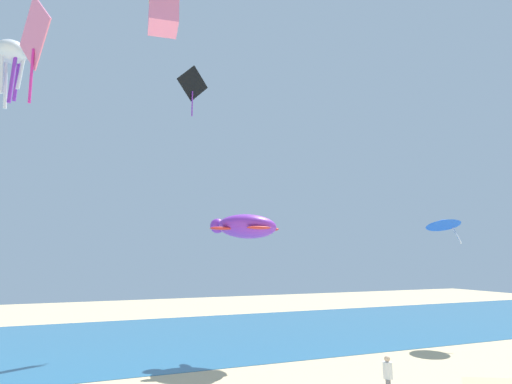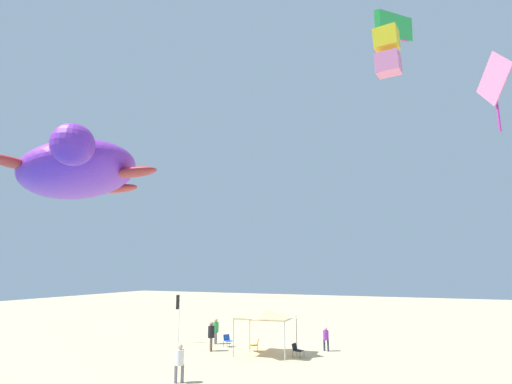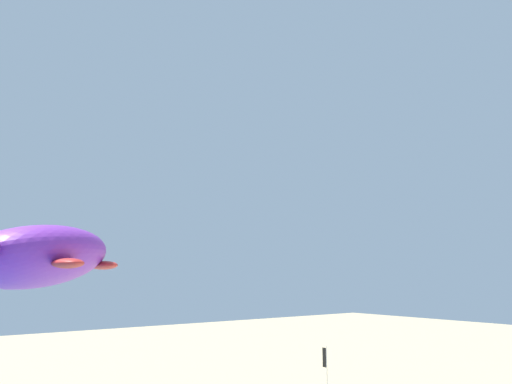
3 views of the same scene
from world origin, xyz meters
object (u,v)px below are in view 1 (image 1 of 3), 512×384
at_px(person_watching_sky, 388,373).
at_px(kite_octopus_white, 11,55).
at_px(kite_turtle_purple, 246,227).
at_px(kite_box_yellow, 164,2).
at_px(kite_diamond_black, 193,85).
at_px(kite_delta_blue, 443,223).
at_px(kite_diamond_pink, 34,36).

height_order(person_watching_sky, kite_octopus_white, kite_octopus_white).
distance_m(kite_turtle_purple, kite_octopus_white, 19.24).
bearing_deg(kite_box_yellow, person_watching_sky, 12.23).
distance_m(person_watching_sky, kite_diamond_black, 27.57).
xyz_separation_m(kite_octopus_white, kite_delta_blue, (30.74, -5.95, -10.60)).
distance_m(kite_turtle_purple, kite_delta_blue, 16.03).
height_order(person_watching_sky, kite_diamond_pink, kite_diamond_pink).
bearing_deg(person_watching_sky, kite_octopus_white, 99.48).
xyz_separation_m(kite_octopus_white, kite_diamond_black, (13.28, 3.77, 1.40)).
height_order(kite_diamond_pink, kite_diamond_black, kite_diamond_black).
distance_m(kite_diamond_pink, kite_octopus_white, 17.33).
height_order(kite_diamond_pink, kite_turtle_purple, kite_diamond_pink).
distance_m(kite_box_yellow, kite_diamond_black, 21.23).
xyz_separation_m(kite_delta_blue, kite_box_yellow, (-23.67, -9.97, 7.08)).
height_order(kite_delta_blue, kite_diamond_black, kite_diamond_black).
relative_size(kite_turtle_purple, kite_box_yellow, 2.09).
distance_m(kite_diamond_pink, kite_box_yellow, 4.91).
bearing_deg(kite_delta_blue, kite_diamond_black, -12.97).
bearing_deg(kite_diamond_black, kite_delta_blue, 139.42).
distance_m(kite_turtle_purple, kite_box_yellow, 15.39).
xyz_separation_m(person_watching_sky, kite_octopus_white, (-17.76, 14.91, 18.38)).
height_order(kite_octopus_white, kite_diamond_black, kite_diamond_black).
relative_size(kite_octopus_white, kite_delta_blue, 1.39).
height_order(kite_octopus_white, kite_box_yellow, kite_octopus_white).
bearing_deg(kite_delta_blue, kite_octopus_white, 5.20).
bearing_deg(kite_diamond_black, kite_box_yellow, 61.01).
relative_size(kite_diamond_pink, kite_turtle_purple, 0.74).
relative_size(person_watching_sky, kite_diamond_pink, 0.48).
relative_size(kite_turtle_purple, kite_diamond_black, 1.13).
bearing_deg(kite_delta_blue, kite_turtle_purple, 13.01).
distance_m(kite_octopus_white, kite_diamond_black, 13.88).
relative_size(kite_delta_blue, kite_diamond_black, 0.72).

